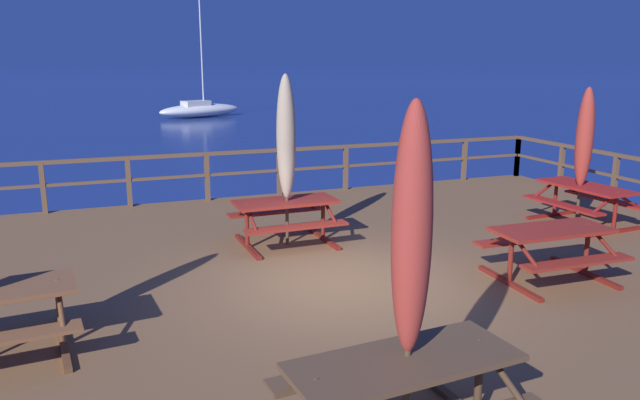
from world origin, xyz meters
TOP-DOWN VIEW (x-y plane):
  - ground_plane at (0.00, 0.00)m, footprint 600.00×600.00m
  - wooden_deck at (0.00, 0.00)m, footprint 15.36×11.91m
  - railing_waterside_far at (-0.00, 5.81)m, footprint 15.16×0.10m
  - picnic_table_back_left at (-0.20, 2.02)m, footprint 1.76×1.44m
  - picnic_table_back_right at (-1.00, -3.68)m, footprint 2.01×1.55m
  - picnic_table_mid_left at (5.50, 1.24)m, footprint 1.52×1.87m
  - picnic_table_front_right at (2.80, -0.97)m, footprint 1.71×1.44m
  - patio_umbrella_tall_back_left at (-0.18, 2.00)m, footprint 0.32×0.32m
  - patio_umbrella_tall_front at (-0.94, -3.62)m, footprint 0.32×0.32m
  - patio_umbrella_tall_mid_right at (5.42, 1.30)m, footprint 0.32×0.32m
  - sailboat_distant at (4.01, 34.99)m, footprint 6.22×3.57m

SIDE VIEW (x-z plane):
  - ground_plane at x=0.00m, z-range 0.00..0.00m
  - wooden_deck at x=0.00m, z-range 0.00..0.83m
  - sailboat_distant at x=4.01m, z-range -3.35..4.37m
  - picnic_table_front_right at x=2.80m, z-range 0.99..1.77m
  - picnic_table_back_left at x=-0.20m, z-range 0.99..1.77m
  - picnic_table_mid_left at x=5.50m, z-range 1.00..1.77m
  - picnic_table_back_right at x=-1.00m, z-range 1.00..1.78m
  - railing_waterside_far at x=0.00m, z-range 1.03..2.12m
  - patio_umbrella_tall_mid_right at x=5.42m, z-range 1.18..3.79m
  - patio_umbrella_tall_front at x=-0.94m, z-range 1.21..4.04m
  - patio_umbrella_tall_back_left at x=-0.18m, z-range 1.22..4.09m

